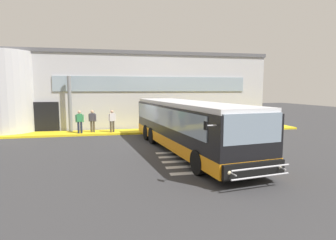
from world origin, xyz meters
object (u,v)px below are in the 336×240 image
Objects in this scene: passenger_at_curb_edge at (112,120)px; safety_bollard_yellow at (170,128)px; bus_main_foreground at (186,127)px; entry_support_column at (70,104)px; passenger_near_column at (80,120)px; passenger_by_doorway at (92,120)px.

passenger_at_curb_edge is 1.86× the size of safety_bollard_yellow.
bus_main_foreground reaches higher than passenger_at_curb_edge.
safety_bollard_yellow is at bearing -9.12° from passenger_at_curb_edge.
entry_support_column is at bearing 133.01° from bus_main_foreground.
bus_main_foreground is (7.10, -7.61, -0.93)m from entry_support_column.
bus_main_foreground is 13.58× the size of safety_bollard_yellow.
entry_support_column reaches higher than passenger_near_column.
entry_support_column is 1.78m from passenger_near_column.
passenger_near_column is 2.32m from passenger_at_curb_edge.
bus_main_foreground reaches higher than passenger_near_column.
passenger_at_curb_edge is at bearing -12.06° from passenger_by_doorway.
passenger_by_doorway is at bearing 170.14° from safety_bollard_yellow.
passenger_near_column is 1.00× the size of passenger_at_curb_edge.
entry_support_column is 2.52× the size of passenger_by_doorway.
passenger_near_column is at bearing -53.96° from entry_support_column.
safety_bollard_yellow is (6.62, -0.70, -0.66)m from passenger_near_column.
passenger_by_doorway is at bearing 18.44° from passenger_near_column.
entry_support_column is 0.35× the size of bus_main_foreground.
safety_bollard_yellow is (7.42, -1.80, -1.81)m from entry_support_column.
passenger_by_doorway is 1.47m from passenger_at_curb_edge.
entry_support_column is 3.51m from passenger_at_curb_edge.
bus_main_foreground is 7.30× the size of passenger_near_column.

